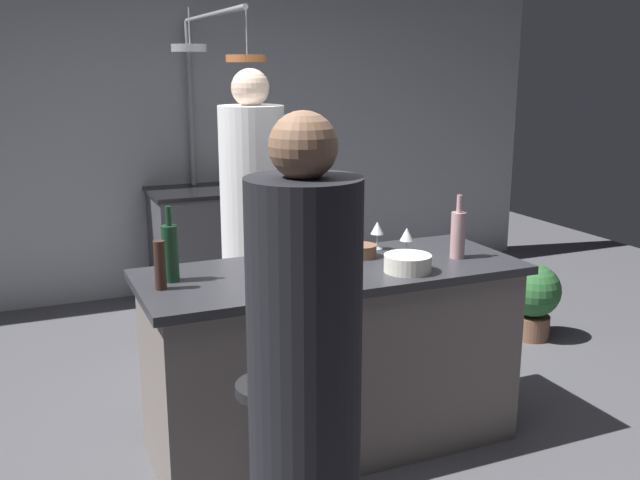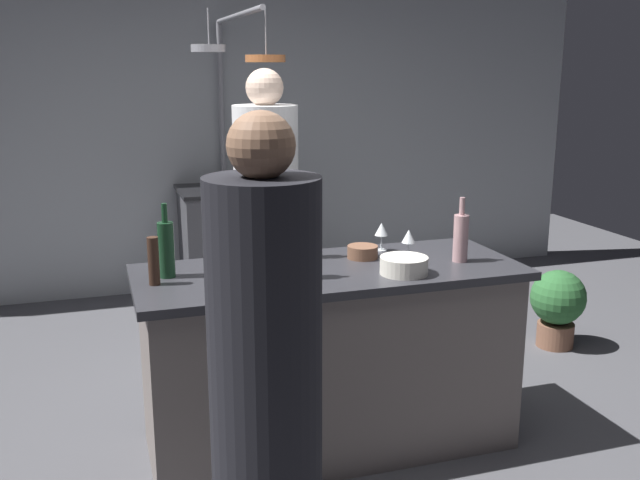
{
  "view_description": "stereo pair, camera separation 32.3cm",
  "coord_description": "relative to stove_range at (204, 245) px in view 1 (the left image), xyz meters",
  "views": [
    {
      "loc": [
        -1.33,
        -2.93,
        1.81
      ],
      "look_at": [
        0.0,
        0.15,
        1.0
      ],
      "focal_mm": 40.25,
      "sensor_mm": 36.0,
      "label": 1
    },
    {
      "loc": [
        -1.03,
        -3.04,
        1.81
      ],
      "look_at": [
        0.0,
        0.15,
        1.0
      ],
      "focal_mm": 40.25,
      "sensor_mm": 36.0,
      "label": 2
    }
  ],
  "objects": [
    {
      "name": "ground_plane",
      "position": [
        0.0,
        -2.45,
        -0.45
      ],
      "size": [
        9.0,
        9.0,
        0.0
      ],
      "primitive_type": "plane",
      "color": "#4C4C51"
    },
    {
      "name": "back_wall",
      "position": [
        0.0,
        0.4,
        0.85
      ],
      "size": [
        6.4,
        0.16,
        2.6
      ],
      "primitive_type": "cube",
      "color": "#9EA3A8",
      "rests_on": "ground_plane"
    },
    {
      "name": "kitchen_island",
      "position": [
        0.0,
        -2.45,
        0.01
      ],
      "size": [
        1.8,
        0.72,
        0.9
      ],
      "color": "slate",
      "rests_on": "ground_plane"
    },
    {
      "name": "stove_range",
      "position": [
        0.0,
        0.0,
        0.0
      ],
      "size": [
        0.8,
        0.64,
        0.89
      ],
      "color": "#47474C",
      "rests_on": "ground_plane"
    },
    {
      "name": "chef",
      "position": [
        -0.05,
        -1.41,
        0.39
      ],
      "size": [
        0.38,
        0.38,
        1.8
      ],
      "color": "white",
      "rests_on": "ground_plane"
    },
    {
      "name": "bar_stool_left",
      "position": [
        -0.53,
        -3.07,
        -0.07
      ],
      "size": [
        0.28,
        0.28,
        0.68
      ],
      "color": "#4C4C51",
      "rests_on": "ground_plane"
    },
    {
      "name": "guest_left",
      "position": [
        -0.55,
        -3.45,
        0.34
      ],
      "size": [
        0.36,
        0.36,
        1.69
      ],
      "color": "black",
      "rests_on": "ground_plane"
    },
    {
      "name": "overhead_pot_rack",
      "position": [
        -0.04,
        -0.45,
        1.17
      ],
      "size": [
        0.58,
        1.49,
        2.17
      ],
      "color": "gray",
      "rests_on": "ground_plane"
    },
    {
      "name": "potted_plant",
      "position": [
        1.83,
        -1.71,
        -0.15
      ],
      "size": [
        0.36,
        0.36,
        0.52
      ],
      "color": "brown",
      "rests_on": "ground_plane"
    },
    {
      "name": "pepper_mill",
      "position": [
        -0.8,
        -2.46,
        0.56
      ],
      "size": [
        0.05,
        0.05,
        0.21
      ],
      "primitive_type": "cylinder",
      "color": "#382319",
      "rests_on": "kitchen_island"
    },
    {
      "name": "wine_bottle_amber",
      "position": [
        -0.05,
        -2.24,
        0.58
      ],
      "size": [
        0.07,
        0.07,
        0.31
      ],
      "color": "brown",
      "rests_on": "kitchen_island"
    },
    {
      "name": "wine_bottle_red",
      "position": [
        -0.19,
        -2.56,
        0.58
      ],
      "size": [
        0.07,
        0.07,
        0.33
      ],
      "color": "#143319",
      "rests_on": "kitchen_island"
    },
    {
      "name": "wine_bottle_green",
      "position": [
        -0.73,
        -2.36,
        0.58
      ],
      "size": [
        0.07,
        0.07,
        0.33
      ],
      "color": "#193D23",
      "rests_on": "kitchen_island"
    },
    {
      "name": "wine_bottle_rose",
      "position": [
        0.63,
        -2.53,
        0.57
      ],
      "size": [
        0.07,
        0.07,
        0.31
      ],
      "color": "#B78C8E",
      "rests_on": "kitchen_island"
    },
    {
      "name": "wine_glass_near_right_guest",
      "position": [
        0.42,
        -2.41,
        0.56
      ],
      "size": [
        0.07,
        0.07,
        0.15
      ],
      "color": "silver",
      "rests_on": "kitchen_island"
    },
    {
      "name": "wine_glass_by_chef",
      "position": [
        0.35,
        -2.22,
        0.56
      ],
      "size": [
        0.07,
        0.07,
        0.15
      ],
      "color": "silver",
      "rests_on": "kitchen_island"
    },
    {
      "name": "mixing_bowl_ceramic",
      "position": [
        0.29,
        -2.64,
        0.49
      ],
      "size": [
        0.22,
        0.22,
        0.08
      ],
      "primitive_type": "cylinder",
      "color": "silver",
      "rests_on": "kitchen_island"
    },
    {
      "name": "mixing_bowl_wooden",
      "position": [
        0.21,
        -2.33,
        0.48
      ],
      "size": [
        0.15,
        0.15,
        0.06
      ],
      "primitive_type": "cylinder",
      "color": "brown",
      "rests_on": "kitchen_island"
    }
  ]
}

